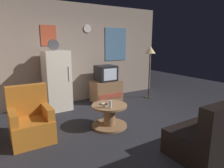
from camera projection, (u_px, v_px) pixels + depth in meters
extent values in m
plane|color=#232328|center=(134.00, 129.00, 3.96)|extent=(12.00, 12.00, 0.00)
cube|color=gray|center=(83.00, 53.00, 5.71)|extent=(5.20, 0.10, 2.75)
cube|color=teal|center=(116.00, 44.00, 6.16)|extent=(0.76, 0.02, 1.00)
cube|color=#C64C2D|center=(49.00, 35.00, 5.06)|extent=(0.40, 0.02, 0.52)
cylinder|color=silver|center=(87.00, 28.00, 5.57)|extent=(0.22, 0.03, 0.22)
cube|color=silver|center=(57.00, 81.00, 4.97)|extent=(0.60, 0.60, 1.50)
cylinder|color=silver|center=(69.00, 74.00, 4.78)|extent=(0.02, 0.02, 0.36)
cylinder|color=#4C4C51|center=(53.00, 45.00, 4.68)|extent=(0.26, 0.04, 0.26)
cube|color=#8E6642|center=(106.00, 91.00, 5.75)|extent=(0.84, 0.52, 0.61)
cube|color=#AD4733|center=(111.00, 96.00, 5.54)|extent=(0.76, 0.01, 0.15)
cube|color=black|center=(106.00, 73.00, 5.63)|extent=(0.54, 0.50, 0.44)
cube|color=silver|center=(110.00, 74.00, 5.42)|extent=(0.41, 0.01, 0.33)
cylinder|color=#332D28|center=(148.00, 97.00, 6.16)|extent=(0.24, 0.24, 0.02)
cylinder|color=#332D28|center=(149.00, 75.00, 6.02)|extent=(0.04, 0.04, 1.40)
cone|color=#F2D18C|center=(150.00, 50.00, 5.85)|extent=(0.32, 0.32, 0.22)
cylinder|color=#8E6642|center=(109.00, 125.00, 4.07)|extent=(0.72, 0.72, 0.04)
cylinder|color=#8E6642|center=(109.00, 116.00, 4.02)|extent=(0.24, 0.24, 0.43)
cylinder|color=#8E6642|center=(109.00, 106.00, 3.98)|extent=(0.72, 0.72, 0.04)
cylinder|color=silver|center=(110.00, 104.00, 3.76)|extent=(0.05, 0.05, 0.15)
cylinder|color=silver|center=(103.00, 105.00, 3.79)|extent=(0.08, 0.08, 0.09)
cube|color=black|center=(104.00, 104.00, 3.98)|extent=(0.15, 0.11, 0.02)
cube|color=#B2661E|center=(32.00, 130.00, 3.45)|extent=(0.68, 0.68, 0.40)
cube|color=#B2661E|center=(27.00, 100.00, 3.56)|extent=(0.68, 0.16, 0.56)
cube|color=#B2661E|center=(13.00, 117.00, 3.24)|extent=(0.12, 0.60, 0.20)
cube|color=#B2661E|center=(47.00, 111.00, 3.53)|extent=(0.12, 0.60, 0.20)
cube|color=black|center=(216.00, 137.00, 3.20)|extent=(1.70, 0.80, 0.40)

